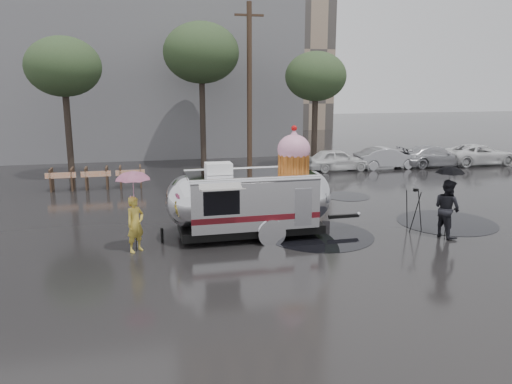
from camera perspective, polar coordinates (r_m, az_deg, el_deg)
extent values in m
plane|color=black|center=(14.73, 1.60, -6.48)|extent=(120.00, 120.00, 0.00)
cylinder|color=black|center=(21.69, 10.43, -0.48)|extent=(1.87, 1.87, 0.01)
cylinder|color=black|center=(18.47, -1.82, -2.54)|extent=(1.82, 1.82, 0.01)
cylinder|color=black|center=(18.62, 20.93, -3.25)|extent=(3.36, 3.36, 0.01)
cylinder|color=black|center=(16.07, 7.25, -4.93)|extent=(3.44, 3.44, 0.01)
cube|color=slate|center=(37.51, -14.33, 14.69)|extent=(22.00, 12.00, 13.00)
cylinder|color=#473323|center=(28.14, -0.76, 11.87)|extent=(0.28, 0.28, 9.00)
cube|color=#473323|center=(28.36, -0.78, 19.57)|extent=(1.60, 0.12, 0.12)
cylinder|color=#382D26|center=(26.75, -20.73, 7.67)|extent=(0.32, 0.32, 5.85)
ellipsoid|color=#293E21|center=(26.70, -21.16, 13.23)|extent=(3.64, 3.64, 2.86)
cylinder|color=#382D26|center=(28.73, -6.13, 9.56)|extent=(0.32, 0.32, 6.75)
ellipsoid|color=#293E21|center=(28.74, -6.28, 15.55)|extent=(4.20, 4.20, 3.30)
cylinder|color=#382D26|center=(28.23, 6.72, 8.13)|extent=(0.32, 0.32, 5.40)
ellipsoid|color=#293E21|center=(28.15, 6.85, 13.00)|extent=(3.36, 3.36, 2.64)
cube|color=#473323|center=(24.17, -22.33, 1.30)|extent=(0.08, 0.80, 1.00)
cube|color=#473323|center=(24.04, -20.22, 1.41)|extent=(0.08, 0.80, 1.00)
cube|color=#E5590C|center=(23.69, -21.45, 1.78)|extent=(1.30, 0.04, 0.25)
cube|color=#473323|center=(23.97, -18.80, 1.49)|extent=(0.08, 0.80, 1.00)
cube|color=#473323|center=(23.90, -16.65, 1.60)|extent=(0.08, 0.80, 1.00)
cube|color=#E5590C|center=(23.52, -17.83, 1.97)|extent=(1.30, 0.04, 0.25)
cube|color=#473323|center=(23.87, -15.21, 1.67)|extent=(0.08, 0.80, 1.00)
cube|color=#473323|center=(23.85, -13.06, 1.78)|extent=(0.08, 0.80, 1.00)
cube|color=#E5590C|center=(23.44, -14.18, 2.16)|extent=(1.30, 0.04, 0.25)
imported|color=silver|center=(27.88, 9.25, 3.86)|extent=(4.00, 1.80, 1.40)
imported|color=#B2B2B7|center=(29.15, 14.73, 3.98)|extent=(4.00, 1.80, 1.40)
imported|color=#B2B2B7|center=(30.66, 19.71, 4.10)|extent=(4.20, 1.80, 1.44)
imported|color=silver|center=(32.38, 24.19, 4.20)|extent=(4.40, 1.90, 1.50)
cube|color=silver|center=(15.59, -0.72, -0.67)|extent=(3.91, 2.05, 1.59)
ellipsoid|color=silver|center=(16.12, 6.05, -0.30)|extent=(1.34, 2.04, 1.59)
ellipsoid|color=silver|center=(15.29, -7.86, -1.05)|extent=(1.34, 2.04, 1.59)
cube|color=black|center=(15.83, -0.71, -3.95)|extent=(4.44, 1.79, 0.27)
cylinder|color=black|center=(15.08, 1.71, -4.79)|extent=(0.62, 0.20, 0.62)
cylinder|color=black|center=(16.78, 0.08, -3.00)|extent=(0.62, 0.20, 0.62)
cylinder|color=silver|center=(14.95, 1.84, -4.77)|extent=(0.85, 0.09, 0.85)
cube|color=black|center=(16.76, 10.00, -2.74)|extent=(1.06, 0.11, 0.11)
sphere|color=silver|center=(16.96, 11.65, -2.47)|extent=(0.14, 0.14, 0.14)
cylinder|color=black|center=(15.50, -10.69, -4.87)|extent=(0.09, 0.09, 0.44)
cube|color=#510E14|center=(14.73, 0.16, -3.05)|extent=(3.90, 0.05, 0.18)
cube|color=#510E14|center=(16.64, -1.49, -1.24)|extent=(3.90, 0.05, 0.18)
cube|color=black|center=(14.38, -3.94, -1.28)|extent=(1.06, 0.03, 0.71)
cube|color=#B5B1A8|center=(14.07, -3.82, 0.27)|extent=(1.24, 0.45, 0.13)
cube|color=silver|center=(15.04, 5.43, -1.74)|extent=(0.53, 0.03, 1.15)
cube|color=white|center=(15.22, -4.31, 2.71)|extent=(0.80, 0.58, 0.34)
cylinder|color=#C56D2A|center=(15.75, 4.32, 3.37)|extent=(0.93, 0.93, 0.53)
ellipsoid|color=#F0A9C5|center=(15.69, 4.34, 4.90)|extent=(1.03, 1.03, 0.92)
cone|color=#F0A9C5|center=(15.64, 4.37, 6.58)|extent=(0.44, 0.44, 0.35)
sphere|color=red|center=(15.62, 4.38, 7.29)|extent=(0.18, 0.18, 0.18)
imported|color=gold|center=(14.68, -13.63, -3.59)|extent=(0.69, 0.68, 1.62)
imported|color=pink|center=(14.41, -13.86, 0.84)|extent=(1.22, 1.22, 0.83)
cylinder|color=black|center=(14.68, -13.63, -3.53)|extent=(0.02, 0.02, 1.65)
imported|color=black|center=(16.68, 20.99, -1.77)|extent=(0.66, 0.97, 1.84)
imported|color=black|center=(16.48, 21.26, 1.60)|extent=(1.08, 1.08, 0.73)
cylinder|color=black|center=(16.70, 20.96, -2.09)|extent=(0.02, 0.02, 1.65)
cylinder|color=black|center=(17.29, 18.21, -1.94)|extent=(0.08, 0.31, 1.36)
cylinder|color=black|center=(17.21, 16.86, -1.91)|extent=(0.25, 0.21, 1.36)
cylinder|color=black|center=(16.91, 17.75, -2.22)|extent=(0.30, 0.13, 1.36)
cube|color=black|center=(16.98, 17.76, 0.23)|extent=(0.13, 0.11, 0.10)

